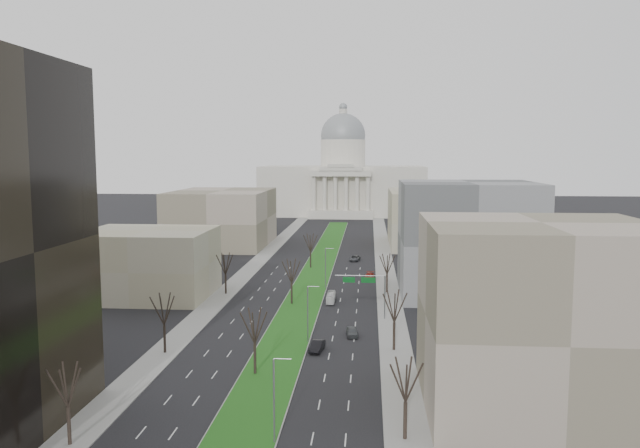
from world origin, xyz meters
The scene contains 28 objects.
ground centered at (0.00, 120.00, 0.00)m, with size 600.00×600.00×0.00m, color black.
median centered at (0.00, 118.99, 0.10)m, with size 8.00×222.03×0.20m.
sidewalk_left centered at (-17.50, 95.00, 0.07)m, with size 5.00×330.00×0.15m, color gray.
sidewalk_right centered at (17.50, 95.00, 0.07)m, with size 5.00×330.00×0.15m, color gray.
capitol centered at (0.00, 269.59, 16.31)m, with size 80.00×46.00×55.00m.
building_beige_left centered at (-33.00, 85.00, 7.00)m, with size 26.00×22.00×14.00m, color tan.
building_tan_right centered at (33.00, 32.00, 11.00)m, with size 26.00×24.00×22.00m, color gray.
building_grey_right centered at (34.00, 92.00, 12.00)m, with size 28.00×26.00×24.00m, color #5C5F61.
building_far_left centered at (-35.00, 160.00, 9.00)m, with size 30.00×40.00×18.00m, color gray.
building_far_right centered at (35.00, 165.00, 9.00)m, with size 30.00×40.00×18.00m, color tan.
tree_left_near centered at (-17.20, 18.00, 6.61)m, with size 5.10×5.10×9.18m.
tree_left_mid centered at (-17.20, 48.00, 7.00)m, with size 5.40×5.40×9.72m.
tree_left_far centered at (-17.20, 88.00, 6.84)m, with size 5.28×5.28×9.50m.
tree_right_near centered at (17.20, 22.00, 6.69)m, with size 5.16×5.16×9.29m.
tree_right_mid centered at (17.20, 52.00, 7.16)m, with size 5.52×5.52×9.94m.
tree_right_far centered at (17.20, 92.00, 6.53)m, with size 5.04×5.04×9.07m.
tree_median_a centered at (-2.00, 40.00, 7.00)m, with size 5.40×5.40×9.72m.
tree_median_b centered at (-2.00, 80.00, 7.00)m, with size 5.40×5.40×9.72m.
tree_median_c centered at (-2.00, 120.00, 7.00)m, with size 5.40×5.40×9.72m.
streetlamp_median_a centered at (3.76, 20.00, 4.81)m, with size 1.90×0.20×9.16m.
streetlamp_median_b centered at (3.76, 55.00, 4.81)m, with size 1.90×0.20×9.16m.
streetlamp_median_c centered at (3.76, 95.00, 4.81)m, with size 1.90×0.20×9.16m.
mast_arm_signs centered at (13.49, 70.03, 6.11)m, with size 9.12×0.24×8.09m.
car_grey_near centered at (10.60, 59.09, 0.75)m, with size 1.77×4.40×1.50m, color #45494C.
car_black centered at (5.55, 50.82, 0.79)m, with size 1.68×4.81×1.58m, color black.
car_red centered at (13.50, 105.96, 0.81)m, with size 2.28×5.60×1.63m, color maroon.
car_grey_far centered at (9.34, 132.26, 0.73)m, with size 2.44×5.29×1.47m, color #44464B.
box_van centered at (5.67, 82.77, 0.94)m, with size 1.57×6.72×1.87m, color white.
Camera 1 is at (13.27, -40.84, 29.74)m, focal length 35.00 mm.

